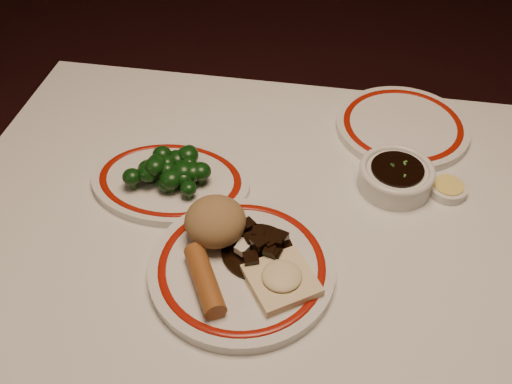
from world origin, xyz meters
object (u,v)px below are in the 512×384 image
(fried_wonton, at_px, (282,279))
(stirfry_heap, at_px, (259,246))
(broccoli_pile, at_px, (171,168))
(dining_table, at_px, (305,289))
(broccoli_plate, at_px, (170,181))
(rice_mound, at_px, (215,221))
(main_plate, at_px, (242,268))
(soy_bowl, at_px, (395,178))
(spring_roll, at_px, (205,280))

(fried_wonton, distance_m, stirfry_heap, 0.07)
(broccoli_pile, bearing_deg, dining_table, -24.18)
(stirfry_heap, bearing_deg, broccoli_plate, 142.82)
(rice_mound, bearing_deg, fried_wonton, -32.57)
(main_plate, bearing_deg, stirfry_heap, 55.85)
(main_plate, distance_m, fried_wonton, 0.07)
(stirfry_heap, bearing_deg, fried_wonton, -51.78)
(dining_table, distance_m, rice_mound, 0.20)
(stirfry_heap, xyz_separation_m, broccoli_pile, (-0.17, 0.13, 0.01))
(soy_bowl, bearing_deg, stirfry_heap, -135.82)
(fried_wonton, relative_size, broccoli_plate, 0.44)
(spring_roll, bearing_deg, broccoli_pile, 88.10)
(spring_roll, xyz_separation_m, broccoli_pile, (-0.11, 0.21, 0.01))
(stirfry_heap, bearing_deg, main_plate, -124.15)
(dining_table, relative_size, broccoli_pile, 8.49)
(spring_roll, distance_m, stirfry_heap, 0.10)
(dining_table, bearing_deg, main_plate, -150.72)
(dining_table, bearing_deg, broccoli_plate, 156.07)
(dining_table, xyz_separation_m, stirfry_heap, (-0.07, -0.02, 0.12))
(broccoli_plate, bearing_deg, main_plate, -46.27)
(main_plate, xyz_separation_m, fried_wonton, (0.06, -0.02, 0.02))
(fried_wonton, height_order, stirfry_heap, stirfry_heap)
(main_plate, distance_m, stirfry_heap, 0.04)
(main_plate, bearing_deg, broccoli_plate, 133.73)
(broccoli_plate, bearing_deg, fried_wonton, -40.57)
(main_plate, height_order, broccoli_pile, broccoli_pile)
(main_plate, xyz_separation_m, stirfry_heap, (0.02, 0.03, 0.02))
(dining_table, bearing_deg, spring_roll, -143.96)
(spring_roll, bearing_deg, fried_wonton, -16.18)
(broccoli_plate, distance_m, broccoli_pile, 0.03)
(rice_mound, distance_m, spring_roll, 0.10)
(main_plate, relative_size, fried_wonton, 2.42)
(dining_table, xyz_separation_m, fried_wonton, (-0.03, -0.08, 0.12))
(stirfry_heap, height_order, broccoli_plate, stirfry_heap)
(dining_table, height_order, broccoli_pile, broccoli_pile)
(rice_mound, xyz_separation_m, soy_bowl, (0.27, 0.18, -0.03))
(broccoli_plate, bearing_deg, stirfry_heap, -37.18)
(soy_bowl, bearing_deg, fried_wonton, -122.74)
(fried_wonton, bearing_deg, rice_mound, 147.43)
(rice_mound, distance_m, soy_bowl, 0.32)
(broccoli_pile, bearing_deg, soy_bowl, 9.57)
(stirfry_heap, bearing_deg, broccoli_pile, 142.25)
(rice_mound, relative_size, fried_wonton, 0.75)
(main_plate, relative_size, soy_bowl, 2.42)
(spring_roll, bearing_deg, soy_bowl, 16.71)
(stirfry_heap, height_order, soy_bowl, stirfry_heap)
(main_plate, bearing_deg, dining_table, 29.28)
(main_plate, height_order, fried_wonton, fried_wonton)
(rice_mound, xyz_separation_m, stirfry_heap, (0.07, -0.02, -0.02))
(soy_bowl, bearing_deg, rice_mound, -146.66)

